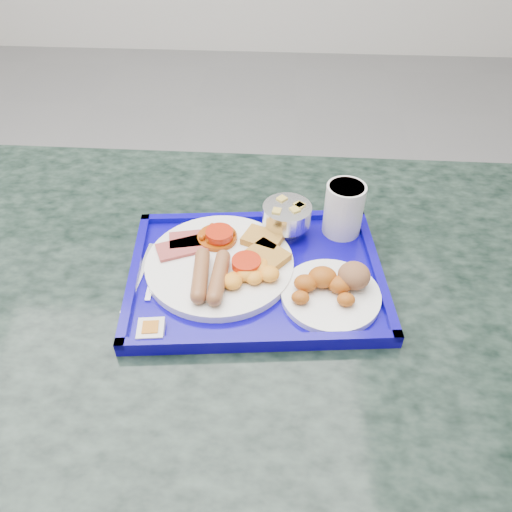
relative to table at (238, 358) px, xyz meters
The scene contains 10 objects.
floor 0.92m from the table, 141.34° to the left, with size 6.00×6.00×0.00m, color gray.
table is the anchor object (origin of this frame).
tray 0.23m from the table, 26.26° to the left, with size 0.47×0.37×0.03m.
main_plate 0.25m from the table, 128.70° to the left, with size 0.26×0.26×0.04m.
bread_plate 0.30m from the table, ahead, with size 0.17×0.17×0.05m.
fruit_bowl 0.31m from the table, 57.04° to the left, with size 0.09×0.09×0.06m.
juice_cup 0.37m from the table, 37.18° to the left, with size 0.07×0.07×0.10m.
spoon 0.28m from the table, 159.71° to the left, with size 0.03×0.16×0.01m.
knife 0.29m from the table, behind, with size 0.01×0.17×0.00m, color silver.
jam_packet 0.30m from the table, 132.85° to the right, with size 0.05×0.05×0.02m.
Camera 1 is at (0.60, -1.04, 1.47)m, focal length 35.00 mm.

